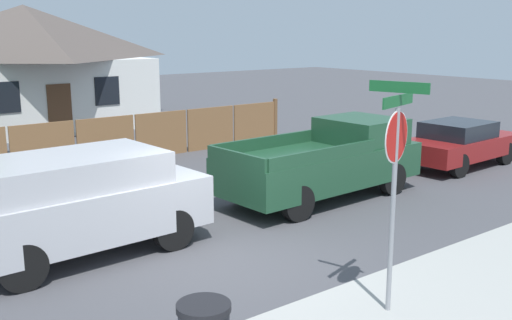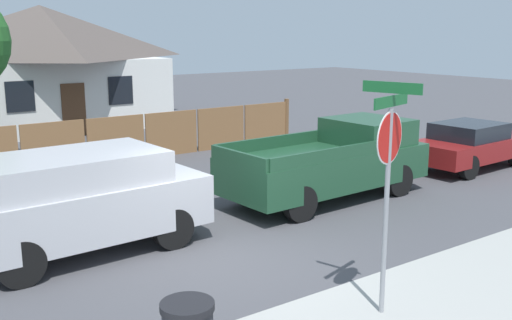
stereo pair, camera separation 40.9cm
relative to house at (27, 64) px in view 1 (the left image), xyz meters
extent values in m
plane|color=#47474C|center=(-2.07, -17.23, -2.57)|extent=(80.00, 80.00, 0.00)
cube|color=brown|center=(-2.43, -8.68, -1.86)|extent=(1.81, 0.06, 1.41)
cube|color=brown|center=(-0.55, -8.68, -1.86)|extent=(1.81, 0.06, 1.41)
cube|color=brown|center=(1.33, -8.68, -1.86)|extent=(1.81, 0.06, 1.41)
cube|color=brown|center=(3.21, -8.68, -1.86)|extent=(1.81, 0.06, 1.41)
cube|color=brown|center=(5.09, -8.68, -1.86)|extent=(1.81, 0.06, 1.41)
cube|color=brown|center=(6.03, -8.68, -1.81)|extent=(0.12, 0.12, 1.51)
cube|color=white|center=(0.00, 0.00, -1.16)|extent=(8.46, 6.80, 2.81)
pyramid|color=#514742|center=(0.00, 0.00, 1.31)|extent=(9.14, 7.34, 2.14)
cube|color=black|center=(-1.90, -3.42, -0.94)|extent=(1.00, 0.04, 1.10)
cube|color=black|center=(1.90, -3.42, -0.94)|extent=(1.00, 0.04, 1.10)
cube|color=brown|center=(0.00, -3.42, -1.57)|extent=(0.90, 0.04, 2.00)
cube|color=#B7B7BC|center=(-4.05, -15.41, -1.75)|extent=(4.49, 2.17, 0.91)
cube|color=#B7B7BC|center=(-4.16, -15.42, -1.01)|extent=(3.16, 1.95, 0.55)
cube|color=black|center=(-2.69, -15.36, -1.01)|extent=(0.14, 1.74, 0.46)
cylinder|color=black|center=(-2.72, -14.48, -2.18)|extent=(0.77, 0.22, 0.77)
cylinder|color=black|center=(-2.64, -16.23, -2.18)|extent=(0.77, 0.22, 0.77)
cylinder|color=black|center=(-5.37, -16.35, -2.18)|extent=(0.77, 0.22, 0.77)
cube|color=#1E472D|center=(1.84, -15.41, -1.78)|extent=(5.28, 2.22, 0.82)
cube|color=#1E472D|center=(3.27, -15.35, -1.07)|extent=(1.74, 1.91, 0.62)
cube|color=#1E472D|center=(0.92, -14.51, -1.23)|extent=(3.26, 0.22, 0.29)
cube|color=#1E472D|center=(1.00, -16.40, -1.23)|extent=(3.26, 0.22, 0.29)
cube|color=#1E472D|center=(-0.71, -15.53, -1.23)|extent=(0.16, 1.90, 0.29)
cylinder|color=black|center=(3.41, -14.46, -2.18)|extent=(0.78, 0.22, 0.78)
cylinder|color=black|center=(3.49, -16.23, -2.18)|extent=(0.78, 0.22, 0.78)
cylinder|color=black|center=(0.19, -14.60, -2.18)|extent=(0.78, 0.22, 0.78)
cylinder|color=black|center=(0.27, -16.37, -2.18)|extent=(0.78, 0.22, 0.78)
cube|color=maroon|center=(7.51, -15.41, -1.97)|extent=(4.16, 1.91, 0.57)
cube|color=black|center=(7.35, -15.42, -1.45)|extent=(1.95, 1.64, 0.46)
cylinder|color=black|center=(8.75, -14.60, -2.23)|extent=(0.67, 0.22, 0.67)
cylinder|color=black|center=(8.81, -16.11, -2.23)|extent=(0.67, 0.22, 0.67)
cylinder|color=black|center=(6.22, -14.72, -2.23)|extent=(0.67, 0.22, 0.67)
cylinder|color=black|center=(6.28, -16.23, -2.23)|extent=(0.67, 0.22, 0.67)
cylinder|color=gray|center=(-1.45, -20.24, -1.11)|extent=(0.07, 0.07, 2.92)
cylinder|color=red|center=(-1.45, -20.24, -0.04)|extent=(0.66, 0.21, 0.68)
cylinder|color=white|center=(-1.45, -20.24, -0.04)|extent=(0.70, 0.21, 0.72)
cube|color=#19602D|center=(-1.45, -20.24, 0.45)|extent=(0.92, 0.28, 0.15)
cube|color=#19602D|center=(-1.45, -20.24, 0.63)|extent=(0.26, 0.83, 0.15)
cylinder|color=black|center=(-4.60, -20.28, -1.56)|extent=(0.60, 0.60, 0.08)
camera|label=1|loc=(-7.84, -25.35, 1.37)|focal=42.00mm
camera|label=2|loc=(-7.51, -25.60, 1.37)|focal=42.00mm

